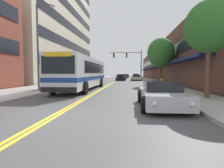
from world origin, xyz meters
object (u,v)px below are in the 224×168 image
(street_lamp_left_near, at_px, (40,40))
(street_tree_right_mid, at_px, (161,53))
(car_silver_parked_right_foreground, at_px, (162,95))
(street_tree_right_near, at_px, (209,27))
(car_black_moving_second, at_px, (121,78))
(city_bus, at_px, (83,72))
(fire_hydrant, at_px, (162,83))
(car_charcoal_moving_lead, at_px, (126,76))
(car_white_parked_left_near, at_px, (98,77))
(car_champagne_parked_right_mid, at_px, (136,78))
(car_navy_moving_third, at_px, (124,76))
(traffic_signal_mast, at_px, (130,59))
(car_dark_grey_parked_right_far, at_px, (136,77))
(car_red_parked_left_mid, at_px, (88,79))

(street_lamp_left_near, xyz_separation_m, street_tree_right_mid, (11.86, 8.30, -0.29))
(car_silver_parked_right_foreground, relative_size, street_tree_right_near, 0.77)
(car_black_moving_second, bearing_deg, street_tree_right_mid, -67.75)
(city_bus, height_order, fire_hydrant, city_bus)
(car_black_moving_second, bearing_deg, car_charcoal_moving_lead, 88.47)
(car_silver_parked_right_foreground, bearing_deg, city_bus, 125.44)
(car_white_parked_left_near, bearing_deg, car_champagne_parked_right_mid, -11.23)
(car_navy_moving_third, height_order, traffic_signal_mast, traffic_signal_mast)
(car_silver_parked_right_foreground, bearing_deg, car_black_moving_second, 96.64)
(car_charcoal_moving_lead, xyz_separation_m, car_black_moving_second, (-0.69, -26.05, 0.06))
(car_dark_grey_parked_right_far, xyz_separation_m, car_black_moving_second, (-3.48, -7.76, -0.02))
(car_red_parked_left_mid, height_order, street_tree_right_mid, street_tree_right_mid)
(car_black_moving_second, distance_m, street_tree_right_near, 27.85)
(car_charcoal_moving_lead, distance_m, street_lamp_left_near, 49.31)
(car_black_moving_second, bearing_deg, car_silver_parked_right_foreground, -83.36)
(car_white_parked_left_near, height_order, car_charcoal_moving_lead, car_white_parked_left_near)
(car_white_parked_left_near, xyz_separation_m, street_lamp_left_near, (-0.70, -24.71, 3.87))
(car_red_parked_left_mid, xyz_separation_m, fire_hydrant, (10.27, -11.85, -0.00))
(car_champagne_parked_right_mid, xyz_separation_m, car_dark_grey_parked_right_far, (0.14, 7.41, 0.06))
(car_charcoal_moving_lead, relative_size, fire_hydrant, 4.58)
(car_dark_grey_parked_right_far, distance_m, fire_hydrant, 27.71)
(street_lamp_left_near, bearing_deg, car_charcoal_moving_lead, 82.19)
(car_dark_grey_parked_right_far, xyz_separation_m, car_navy_moving_third, (-3.23, 5.64, -0.05))
(car_charcoal_moving_lead, bearing_deg, city_bus, -94.15)
(car_dark_grey_parked_right_far, xyz_separation_m, street_lamp_left_near, (-9.47, -30.41, 3.86))
(car_charcoal_moving_lead, height_order, car_navy_moving_third, car_navy_moving_third)
(car_silver_parked_right_foreground, relative_size, car_charcoal_moving_lead, 1.03)
(car_dark_grey_parked_right_far, height_order, street_tree_right_near, street_tree_right_near)
(car_navy_moving_third, bearing_deg, car_white_parked_left_near, -116.04)
(city_bus, bearing_deg, car_red_parked_left_mid, 101.45)
(car_white_parked_left_near, xyz_separation_m, car_silver_parked_right_foreground, (8.68, -31.21, -0.06))
(city_bus, height_order, street_lamp_left_near, street_lamp_left_near)
(car_navy_moving_third, bearing_deg, street_lamp_left_near, -99.83)
(street_tree_right_near, distance_m, fire_hydrant, 7.97)
(street_tree_right_mid, bearing_deg, car_champagne_parked_right_mid, 99.78)
(street_tree_right_near, bearing_deg, city_bus, 145.33)
(traffic_signal_mast, height_order, street_tree_right_mid, traffic_signal_mast)
(car_navy_moving_third, bearing_deg, city_bus, -94.95)
(traffic_signal_mast, bearing_deg, street_lamp_left_near, -109.28)
(street_lamp_left_near, bearing_deg, car_black_moving_second, 75.19)
(car_black_moving_second, distance_m, street_lamp_left_near, 23.74)
(car_navy_moving_third, xyz_separation_m, street_tree_right_near, (6.12, -40.27, 3.64))
(car_dark_grey_parked_right_far, bearing_deg, fire_hydrant, -86.79)
(car_charcoal_moving_lead, distance_m, car_black_moving_second, 26.06)
(car_silver_parked_right_foreground, distance_m, car_charcoal_moving_lead, 55.26)
(city_bus, relative_size, car_dark_grey_parked_right_far, 2.57)
(car_black_moving_second, distance_m, traffic_signal_mast, 4.33)
(city_bus, height_order, car_black_moving_second, city_bus)
(car_charcoal_moving_lead, xyz_separation_m, street_lamp_left_near, (-6.68, -48.69, 3.94))
(car_white_parked_left_near, xyz_separation_m, fire_hydrant, (10.32, -21.97, -0.02))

